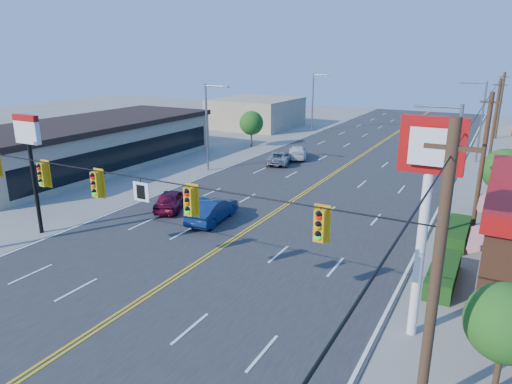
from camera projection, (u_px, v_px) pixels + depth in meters
The scene contains 21 objects.
ground at pixel (129, 309), 19.63m from camera, with size 160.00×160.00×0.00m, color gray.
road at pixel (308, 191), 36.41m from camera, with size 20.00×120.00×0.06m, color #2D2D30.
signal_span at pixel (117, 201), 18.27m from camera, with size 24.32×0.34×9.00m.
kfc_pylon at pixel (428, 186), 16.18m from camera, with size 2.20×0.36×8.50m.
strip_mall at pixel (90, 143), 44.20m from camera, with size 10.40×26.40×4.40m.
pizza_hut_sign at pixel (30, 150), 26.54m from camera, with size 1.90×0.30×6.85m.
streetlight_se at pixel (450, 168), 25.11m from camera, with size 2.55×0.25×8.00m.
streetlight_ne at pixel (480, 117), 45.26m from camera, with size 2.55×0.25×8.00m.
streetlight_sw at pixel (208, 123), 41.75m from camera, with size 2.55×0.25×8.00m.
streetlight_nw at pixel (314, 99), 63.58m from camera, with size 2.55×0.25×8.00m.
utility_pole_near at pixel (482, 162), 27.91m from camera, with size 0.28×0.28×8.40m, color #47301E.
utility_pole_mid at pixel (494, 124), 43.03m from camera, with size 0.28×0.28×8.40m, color #47301E.
utility_pole_far at pixel (500, 106), 58.14m from camera, with size 0.28×0.28×8.40m, color #47301E.
tree_kfc_rear at pixel (504, 170), 31.04m from camera, with size 2.94×2.94×4.41m.
tree_kfc_front at pixel (506, 323), 14.14m from camera, with size 2.52×2.52×3.78m.
tree_west at pixel (251, 123), 53.34m from camera, with size 2.80×2.80×4.20m.
bld_west_far at pixel (256, 113), 68.51m from camera, with size 11.00×12.00×4.20m, color tan.
car_magenta at pixel (171, 200), 31.90m from camera, with size 1.67×4.16×1.42m, color maroon.
car_blue at pixel (212, 211), 29.62m from camera, with size 1.62×4.65×1.53m, color navy.
car_white at pixel (298, 153), 47.59m from camera, with size 1.83×4.51×1.31m, color silver.
car_silver at pixel (280, 158), 45.31m from camera, with size 2.12×4.60×1.28m, color #9FA0A4.
Camera 1 is at (13.11, -12.57, 10.51)m, focal length 32.00 mm.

